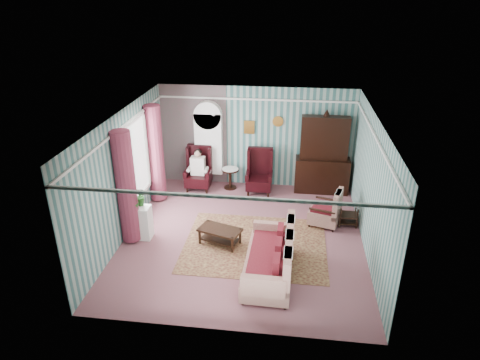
# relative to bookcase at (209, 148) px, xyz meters

# --- Properties ---
(floor) EXTENTS (6.00, 6.00, 0.00)m
(floor) POSITION_rel_bookcase_xyz_m (1.35, -2.84, -1.12)
(floor) COLOR #8C5158
(floor) RESTS_ON ground
(room_shell) EXTENTS (5.53, 6.02, 2.91)m
(room_shell) POSITION_rel_bookcase_xyz_m (0.73, -2.66, 0.89)
(room_shell) COLOR #3B6D69
(room_shell) RESTS_ON ground
(bookcase) EXTENTS (0.80, 0.28, 2.24)m
(bookcase) POSITION_rel_bookcase_xyz_m (0.00, 0.00, 0.00)
(bookcase) COLOR silver
(bookcase) RESTS_ON floor
(dresser_hutch) EXTENTS (1.50, 0.56, 2.36)m
(dresser_hutch) POSITION_rel_bookcase_xyz_m (3.25, -0.12, 0.06)
(dresser_hutch) COLOR black
(dresser_hutch) RESTS_ON floor
(wingback_left) EXTENTS (0.76, 0.80, 1.25)m
(wingback_left) POSITION_rel_bookcase_xyz_m (-0.25, -0.39, -0.50)
(wingback_left) COLOR black
(wingback_left) RESTS_ON floor
(wingback_right) EXTENTS (0.76, 0.80, 1.25)m
(wingback_right) POSITION_rel_bookcase_xyz_m (1.50, -0.39, -0.50)
(wingback_right) COLOR black
(wingback_right) RESTS_ON floor
(seated_woman) EXTENTS (0.44, 0.40, 1.18)m
(seated_woman) POSITION_rel_bookcase_xyz_m (-0.25, -0.39, -0.53)
(seated_woman) COLOR white
(seated_woman) RESTS_ON floor
(round_side_table) EXTENTS (0.50, 0.50, 0.60)m
(round_side_table) POSITION_rel_bookcase_xyz_m (0.65, -0.24, -0.82)
(round_side_table) COLOR black
(round_side_table) RESTS_ON floor
(nest_table) EXTENTS (0.45, 0.38, 0.54)m
(nest_table) POSITION_rel_bookcase_xyz_m (3.82, -1.94, -0.85)
(nest_table) COLOR black
(nest_table) RESTS_ON floor
(plant_stand) EXTENTS (0.55, 0.35, 0.80)m
(plant_stand) POSITION_rel_bookcase_xyz_m (-1.05, -3.14, -0.72)
(plant_stand) COLOR white
(plant_stand) RESTS_ON floor
(rug) EXTENTS (3.20, 2.60, 0.01)m
(rug) POSITION_rel_bookcase_xyz_m (1.65, -3.14, -1.11)
(rug) COLOR #45171D
(rug) RESTS_ON floor
(sofa) EXTENTS (0.98, 2.10, 1.07)m
(sofa) POSITION_rel_bookcase_xyz_m (2.02, -4.25, -0.59)
(sofa) COLOR beige
(sofa) RESTS_ON floor
(floral_armchair) EXTENTS (0.98, 0.96, 0.98)m
(floral_armchair) POSITION_rel_bookcase_xyz_m (3.25, -1.99, -0.63)
(floral_armchair) COLOR beige
(floral_armchair) RESTS_ON floor
(coffee_table) EXTENTS (1.05, 0.78, 0.39)m
(coffee_table) POSITION_rel_bookcase_xyz_m (0.85, -3.19, -0.93)
(coffee_table) COLOR black
(coffee_table) RESTS_ON floor
(potted_plant_a) EXTENTS (0.43, 0.40, 0.41)m
(potted_plant_a) POSITION_rel_bookcase_xyz_m (-1.07, -3.28, -0.11)
(potted_plant_a) COLOR #1C4916
(potted_plant_a) RESTS_ON plant_stand
(potted_plant_b) EXTENTS (0.31, 0.29, 0.46)m
(potted_plant_b) POSITION_rel_bookcase_xyz_m (-0.98, -3.07, -0.09)
(potted_plant_b) COLOR #205119
(potted_plant_b) RESTS_ON plant_stand
(potted_plant_c) EXTENTS (0.27, 0.27, 0.40)m
(potted_plant_c) POSITION_rel_bookcase_xyz_m (-1.15, -3.04, -0.12)
(potted_plant_c) COLOR #265B1C
(potted_plant_c) RESTS_ON plant_stand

